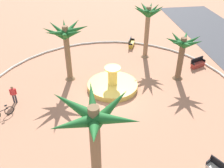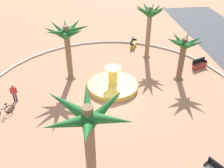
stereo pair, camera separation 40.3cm
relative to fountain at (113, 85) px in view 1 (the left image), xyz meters
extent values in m
plane|color=tan|center=(1.26, -0.26, -0.30)|extent=(80.00, 80.00, 0.00)
torus|color=silver|center=(1.26, -0.26, -0.20)|extent=(22.61, 22.61, 0.20)
cylinder|color=gold|center=(0.00, 0.00, -0.08)|extent=(4.45, 4.45, 0.45)
cylinder|color=teal|center=(0.00, 0.00, -0.12)|extent=(3.92, 3.92, 0.34)
cylinder|color=gold|center=(0.00, 0.00, 0.91)|extent=(0.80, 0.80, 1.52)
cylinder|color=#F1C954|center=(0.00, 0.00, 1.73)|extent=(1.42, 1.42, 0.12)
cylinder|color=brown|center=(10.95, -2.37, 3.04)|extent=(0.47, 0.47, 6.68)
cone|color=#1E6028|center=(11.86, -2.44, 6.00)|extent=(2.07, 0.71, 1.28)
cone|color=#1E6028|center=(11.48, -1.58, 6.11)|extent=(1.60, 2.02, 1.07)
cone|color=#1E6028|center=(10.49, -1.62, 5.93)|extent=(1.54, 2.00, 1.39)
cone|color=#1E6028|center=(10.06, -2.36, 5.96)|extent=(2.03, 0.58, 1.35)
cone|color=#1E6028|center=(10.39, -3.14, 6.13)|extent=(1.65, 1.99, 1.05)
cone|color=#1E6028|center=(11.44, -3.16, 6.06)|extent=(1.55, 2.03, 1.17)
cylinder|color=brown|center=(-0.71, 6.35, 1.75)|extent=(0.52, 0.52, 4.11)
cone|color=brown|center=(-0.71, 6.35, -0.05)|extent=(1.00, 1.00, 0.50)
cone|color=#1E6028|center=(0.10, 6.32, 3.50)|extent=(1.83, 0.62, 1.14)
cone|color=#1E6028|center=(-0.27, 6.98, 3.43)|extent=(1.49, 1.80, 1.26)
cone|color=#1E6028|center=(-0.80, 7.13, 3.46)|extent=(0.75, 1.86, 1.22)
cone|color=#1E6028|center=(-1.40, 6.77, 3.49)|extent=(1.84, 1.42, 1.15)
cone|color=#1E6028|center=(-1.42, 6.04, 3.43)|extent=(1.87, 1.22, 1.26)
cone|color=#1E6028|center=(-0.81, 5.55, 3.49)|extent=(0.77, 1.87, 1.16)
cone|color=#1E6028|center=(-0.27, 5.65, 3.54)|extent=(1.44, 1.84, 1.07)
cylinder|color=#8E6B4C|center=(-5.51, 4.41, 2.45)|extent=(0.48, 0.48, 5.50)
cone|color=#8E6B4C|center=(-5.51, 4.41, -0.05)|extent=(0.91, 0.91, 0.50)
cone|color=#1E6028|center=(-4.73, 4.36, 4.83)|extent=(1.82, 0.67, 1.24)
cone|color=#1E6028|center=(-5.01, 4.95, 4.76)|extent=(1.60, 1.67, 1.35)
cone|color=#1E6028|center=(-5.47, 5.14, 4.75)|extent=(0.63, 1.78, 1.36)
cone|color=#1E6028|center=(-5.88, 5.04, 4.75)|extent=(1.39, 1.79, 1.36)
cone|color=#1E6028|center=(-6.20, 4.76, 4.83)|extent=(1.85, 1.30, 1.23)
cone|color=#1E6028|center=(-6.27, 4.20, 4.88)|extent=(1.88, 1.00, 1.15)
cone|color=#1E6028|center=(-5.85, 3.75, 4.77)|extent=(1.31, 1.82, 1.34)
cone|color=#1E6028|center=(-5.39, 3.65, 4.82)|extent=(0.81, 1.85, 1.25)
cone|color=#1E6028|center=(-4.86, 3.91, 4.93)|extent=(1.77, 1.54, 1.05)
cylinder|color=brown|center=(-2.07, -3.74, 2.29)|extent=(0.50, 0.50, 5.20)
cone|color=brown|center=(-2.07, -3.74, -0.05)|extent=(0.96, 0.96, 0.50)
cone|color=#1E6028|center=(-1.13, -3.83, 4.47)|extent=(2.16, 0.76, 1.35)
cone|color=#1E6028|center=(-1.42, -3.06, 4.47)|extent=(1.87, 1.92, 1.35)
cone|color=#1E6028|center=(-1.97, -2.75, 4.60)|extent=(0.77, 2.19, 1.13)
cone|color=#1E6028|center=(-2.83, -3.13, 4.55)|extent=(2.01, 1.78, 1.22)
cone|color=#1E6028|center=(-2.96, -3.80, 4.37)|extent=(2.10, 0.71, 1.53)
cone|color=#1E6028|center=(-2.72, -4.42, 4.46)|extent=(1.87, 1.91, 1.37)
cone|color=#1E6028|center=(-1.99, -4.64, 4.39)|extent=(0.75, 2.12, 1.49)
cone|color=#1E6028|center=(-1.45, -4.50, 4.56)|extent=(1.78, 2.01, 1.20)
cube|color=gold|center=(-8.36, 3.51, 0.15)|extent=(1.67, 1.05, 0.12)
cube|color=black|center=(-8.44, 3.32, 0.45)|extent=(1.52, 0.66, 0.50)
cube|color=gold|center=(-8.36, 3.51, -0.11)|extent=(1.54, 0.97, 0.39)
cube|color=black|center=(-9.06, 3.79, 0.29)|extent=(0.24, 0.45, 0.24)
cube|color=black|center=(-7.66, 3.24, 0.29)|extent=(0.24, 0.45, 0.24)
cube|color=#B73D33|center=(-2.48, 9.13, 0.15)|extent=(1.06, 1.67, 0.12)
cube|color=black|center=(-2.68, 9.05, 0.45)|extent=(0.67, 1.52, 0.50)
cube|color=#9C342B|center=(-2.48, 9.13, -0.11)|extent=(0.97, 1.54, 0.39)
cube|color=black|center=(-2.76, 9.83, 0.29)|extent=(0.45, 0.24, 0.24)
cube|color=black|center=(-2.21, 8.43, 0.29)|extent=(0.45, 0.24, 0.24)
cube|color=black|center=(9.99, 4.94, 0.45)|extent=(1.43, 0.86, 0.50)
cube|color=black|center=(9.44, 4.38, 0.29)|extent=(0.29, 0.43, 0.24)
torus|color=black|center=(2.45, -8.41, 0.06)|extent=(0.42, 0.65, 0.72)
cylinder|color=black|center=(2.70, -8.84, 0.29)|extent=(0.53, 0.84, 0.05)
cylinder|color=black|center=(2.52, -8.53, 0.44)|extent=(0.04, 0.04, 0.30)
cube|color=black|center=(2.52, -8.53, 0.61)|extent=(0.19, 0.22, 0.06)
cylinder|color=#33333D|center=(0.99, -8.32, 0.10)|extent=(0.14, 0.14, 0.80)
cylinder|color=#33333D|center=(0.97, -8.14, 0.10)|extent=(0.14, 0.14, 0.80)
cube|color=red|center=(0.98, -8.23, 0.78)|extent=(0.24, 0.36, 0.56)
sphere|color=#9E7051|center=(0.98, -8.23, 1.18)|extent=(0.22, 0.22, 0.22)
cylinder|color=red|center=(1.00, -8.45, 0.78)|extent=(0.09, 0.09, 0.53)
cylinder|color=red|center=(0.95, -8.01, 0.78)|extent=(0.09, 0.09, 0.53)
camera|label=1|loc=(18.49, -2.76, 12.37)|focal=40.41mm
camera|label=2|loc=(18.55, -2.36, 12.37)|focal=40.41mm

